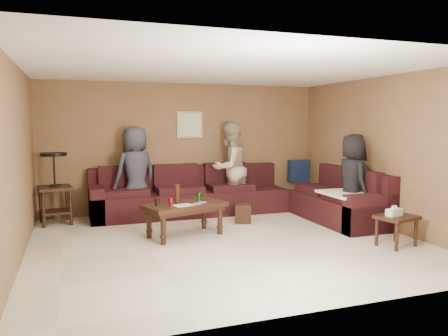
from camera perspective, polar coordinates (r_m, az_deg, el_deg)
name	(u,v)px	position (r m, az deg, el deg)	size (l,w,h in m)	color
room	(227,128)	(6.25, 0.39, 5.20)	(5.60, 5.50, 2.50)	beige
sectional_sofa	(241,200)	(8.08, 2.23, -4.15)	(4.65, 2.90, 0.97)	black
coffee_table	(185,208)	(6.75, -5.15, -5.28)	(1.35, 0.95, 0.79)	black
end_table_left	(55,187)	(8.02, -21.22, -2.32)	(0.62, 0.62, 1.23)	black
side_table_right	(396,220)	(6.66, 21.57, -6.28)	(0.62, 0.54, 0.58)	black
waste_bin	(243,213)	(7.67, 2.48, -5.93)	(0.27, 0.27, 0.33)	black
wall_art	(190,125)	(8.65, -4.50, 5.65)	(0.52, 0.04, 0.52)	tan
person_left	(136,173)	(8.08, -11.48, -0.58)	(0.82, 0.53, 1.68)	#2F3342
person_middle	(230,168)	(8.40, 0.74, 0.00)	(0.85, 0.66, 1.74)	tan
person_right	(352,181)	(7.57, 16.42, -1.60)	(0.76, 0.50, 1.56)	black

